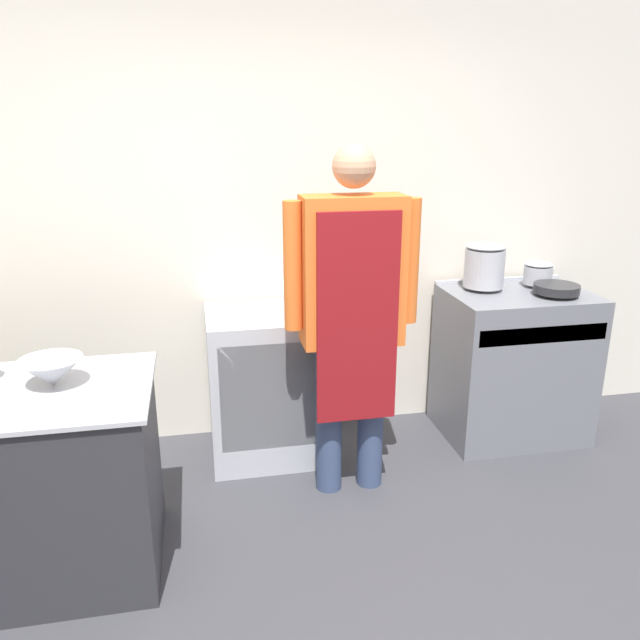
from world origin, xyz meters
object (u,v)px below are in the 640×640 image
(stock_pot, at_px, (484,265))
(saute_pan, at_px, (556,288))
(fridge_unit, at_px, (265,384))
(person_cook, at_px, (352,302))
(sauce_pot, at_px, (538,273))
(stove, at_px, (513,364))
(mixing_bowl, at_px, (52,372))

(stock_pot, distance_m, saute_pan, 0.44)
(fridge_unit, relative_size, person_cook, 0.48)
(person_cook, bearing_deg, saute_pan, 13.09)
(fridge_unit, relative_size, sauce_pot, 5.01)
(stock_pot, xyz_separation_m, sauce_pot, (0.37, -0.00, -0.07))
(stove, bearing_deg, mixing_bowl, -163.35)
(saute_pan, relative_size, sauce_pot, 1.51)
(stove, relative_size, person_cook, 0.52)
(person_cook, distance_m, stock_pot, 1.10)
(sauce_pot, bearing_deg, saute_pan, -90.00)
(stove, distance_m, fridge_unit, 1.57)
(fridge_unit, height_order, sauce_pot, sauce_pot)
(sauce_pot, bearing_deg, mixing_bowl, -162.22)
(stock_pot, bearing_deg, stove, -29.56)
(person_cook, xyz_separation_m, stock_pot, (0.97, 0.53, 0.03))
(person_cook, bearing_deg, mixing_bowl, -166.09)
(fridge_unit, xyz_separation_m, person_cook, (0.41, -0.47, 0.61))
(mixing_bowl, relative_size, saute_pan, 0.98)
(person_cook, height_order, mixing_bowl, person_cook)
(stove, relative_size, stock_pot, 3.52)
(stove, height_order, mixing_bowl, mixing_bowl)
(mixing_bowl, distance_m, sauce_pot, 2.85)
(stove, height_order, fridge_unit, stove)
(mixing_bowl, relative_size, sauce_pot, 1.48)
(stove, distance_m, sauce_pot, 0.59)
(person_cook, bearing_deg, stove, 19.80)
(fridge_unit, xyz_separation_m, stock_pot, (1.37, 0.06, 0.65))
(sauce_pot, bearing_deg, stock_pot, 180.00)
(fridge_unit, distance_m, saute_pan, 1.83)
(fridge_unit, xyz_separation_m, mixing_bowl, (-0.98, -0.81, 0.49))
(saute_pan, bearing_deg, fridge_unit, 174.92)
(mixing_bowl, bearing_deg, stock_pot, 20.34)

